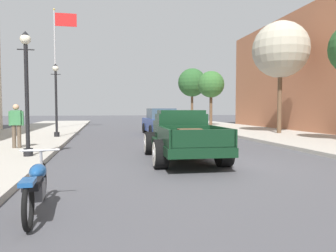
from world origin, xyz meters
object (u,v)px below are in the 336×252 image
at_px(car_background_blue, 161,122).
at_px(street_tree_third, 211,85).
at_px(street_tree_farthest, 192,83).
at_px(street_lamp_far, 56,94).
at_px(flagpole, 58,55).
at_px(pedestrian_sidewalk_left, 16,123).
at_px(street_tree_second, 281,50).
at_px(hotrod_truck_dark_green, 181,136).
at_px(street_lamp_near, 27,84).
at_px(motorcycle_parked, 36,185).

distance_m(car_background_blue, street_tree_third, 9.30).
bearing_deg(street_tree_farthest, street_lamp_far, -127.07).
bearing_deg(flagpole, pedestrian_sidewalk_left, -89.09).
distance_m(street_lamp_far, street_tree_farthest, 19.99).
relative_size(pedestrian_sidewalk_left, street_lamp_far, 0.43).
distance_m(car_background_blue, street_lamp_far, 6.59).
height_order(car_background_blue, street_tree_farthest, street_tree_farthest).
relative_size(car_background_blue, flagpole, 0.48).
bearing_deg(street_tree_third, street_tree_second, -82.26).
xyz_separation_m(hotrod_truck_dark_green, car_background_blue, (1.08, 9.77, 0.01)).
bearing_deg(street_lamp_near, street_tree_farthest, 62.63).
xyz_separation_m(motorcycle_parked, pedestrian_sidewalk_left, (-2.19, 7.54, 0.64)).
bearing_deg(street_lamp_far, street_tree_second, -0.40).
distance_m(car_background_blue, street_tree_second, 8.54).
height_order(hotrod_truck_dark_green, motorcycle_parked, hotrod_truck_dark_green).
xyz_separation_m(hotrod_truck_dark_green, street_lamp_far, (-4.91, 7.56, 1.63)).
xyz_separation_m(car_background_blue, street_lamp_far, (-6.00, -2.21, 1.62)).
distance_m(hotrod_truck_dark_green, flagpole, 17.60).
height_order(motorcycle_parked, pedestrian_sidewalk_left, pedestrian_sidewalk_left).
height_order(hotrod_truck_dark_green, street_lamp_near, street_lamp_near).
height_order(street_lamp_far, street_tree_third, street_tree_third).
height_order(hotrod_truck_dark_green, street_tree_second, street_tree_second).
xyz_separation_m(car_background_blue, street_tree_farthest, (5.98, 13.65, 3.73)).
distance_m(pedestrian_sidewalk_left, street_lamp_far, 5.01).
xyz_separation_m(car_background_blue, street_tree_third, (5.72, 6.70, 2.98)).
xyz_separation_m(motorcycle_parked, flagpole, (-2.40, 20.56, 5.33)).
xyz_separation_m(street_lamp_near, street_tree_second, (12.80, 6.93, 2.79)).
xyz_separation_m(pedestrian_sidewalk_left, flagpole, (-0.21, 13.02, 4.68)).
relative_size(hotrod_truck_dark_green, flagpole, 0.55).
relative_size(pedestrian_sidewalk_left, flagpole, 0.18).
bearing_deg(flagpole, street_tree_third, 2.97).
bearing_deg(street_lamp_near, street_tree_second, 28.43).
height_order(flagpole, street_tree_third, flagpole).
bearing_deg(motorcycle_parked, hotrod_truck_dark_green, 53.75).
distance_m(street_lamp_near, street_lamp_far, 7.02).
relative_size(street_tree_second, street_tree_third, 1.40).
relative_size(motorcycle_parked, flagpole, 0.23).
distance_m(pedestrian_sidewalk_left, street_tree_second, 15.05).
bearing_deg(street_tree_farthest, hotrod_truck_dark_green, -106.79).
height_order(pedestrian_sidewalk_left, street_tree_farthest, street_tree_farthest).
relative_size(flagpole, street_tree_second, 1.36).
distance_m(hotrod_truck_dark_green, car_background_blue, 9.83).
distance_m(flagpole, street_tree_second, 16.23).
distance_m(motorcycle_parked, pedestrian_sidewalk_left, 7.88).
bearing_deg(street_lamp_far, street_tree_third, 37.24).
relative_size(street_lamp_near, street_tree_third, 0.80).
xyz_separation_m(flagpole, street_tree_farthest, (12.95, 7.61, -1.28)).
xyz_separation_m(motorcycle_parked, street_lamp_far, (-1.43, 12.31, 1.94)).
xyz_separation_m(pedestrian_sidewalk_left, street_tree_third, (12.48, 13.68, 2.66)).
height_order(motorcycle_parked, car_background_blue, car_background_blue).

